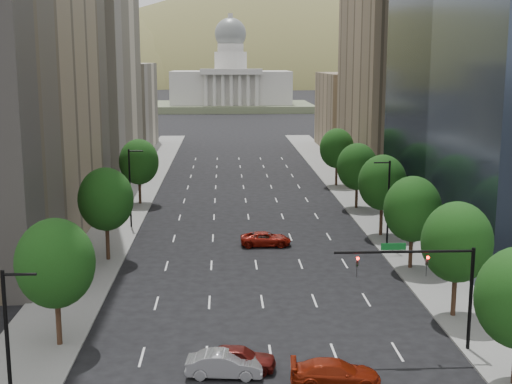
{
  "coord_description": "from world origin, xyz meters",
  "views": [
    {
      "loc": [
        -2.94,
        -12.06,
        18.87
      ],
      "look_at": [
        -0.27,
        44.37,
        8.0
      ],
      "focal_mm": 48.59,
      "sensor_mm": 36.0,
      "label": 1
    }
  ],
  "objects": [
    {
      "name": "tree_right_1",
      "position": [
        14.0,
        36.0,
        5.75
      ],
      "size": [
        5.2,
        5.2,
        8.75
      ],
      "color": "#382316",
      "rests_on": "ground"
    },
    {
      "name": "tree_left_1",
      "position": [
        -14.0,
        52.0,
        5.96
      ],
      "size": [
        5.2,
        5.2,
        8.97
      ],
      "color": "#382316",
      "rests_on": "ground"
    },
    {
      "name": "filler_right",
      "position": [
        25.0,
        133.0,
        8.0
      ],
      "size": [
        14.0,
        26.0,
        16.0
      ],
      "primitive_type": "cube",
      "color": "#8C7759",
      "rests_on": "ground"
    },
    {
      "name": "car_silver",
      "position": [
        -3.0,
        27.0,
        0.77
      ],
      "size": [
        4.77,
        2.04,
        1.53
      ],
      "primitive_type": "imported",
      "rotation": [
        0.0,
        0.0,
        1.48
      ],
      "color": "#A2A2A7",
      "rests_on": "ground"
    },
    {
      "name": "tree_left_2",
      "position": [
        -14.0,
        78.0,
        5.68
      ],
      "size": [
        5.2,
        5.2,
        8.68
      ],
      "color": "#382316",
      "rests_on": "ground"
    },
    {
      "name": "car_red_far",
      "position": [
        1.31,
        56.65,
        0.72
      ],
      "size": [
        5.19,
        2.39,
        1.44
      ],
      "primitive_type": "imported",
      "rotation": [
        0.0,
        0.0,
        1.57
      ],
      "color": "maroon",
      "rests_on": "ground"
    },
    {
      "name": "car_maroon",
      "position": [
        -2.15,
        27.76,
        0.79
      ],
      "size": [
        4.82,
        2.36,
        1.58
      ],
      "primitive_type": "imported",
      "rotation": [
        0.0,
        0.0,
        1.46
      ],
      "color": "#54110E",
      "rests_on": "ground"
    },
    {
      "name": "streetlight_ls",
      "position": [
        -13.44,
        20.0,
        4.84
      ],
      "size": [
        1.7,
        0.2,
        9.0
      ],
      "color": "black",
      "rests_on": "ground"
    },
    {
      "name": "filler_left",
      "position": [
        -25.0,
        136.0,
        9.0
      ],
      "size": [
        14.0,
        26.0,
        18.0
      ],
      "primitive_type": "cube",
      "color": "beige",
      "rests_on": "ground"
    },
    {
      "name": "sidewalk_left",
      "position": [
        -15.5,
        60.0,
        0.07
      ],
      "size": [
        6.0,
        200.0,
        0.15
      ],
      "primitive_type": "cube",
      "color": "slate",
      "rests_on": "ground"
    },
    {
      "name": "midrise_cream_left",
      "position": [
        -25.0,
        103.0,
        17.5
      ],
      "size": [
        14.0,
        30.0,
        35.0
      ],
      "primitive_type": "cube",
      "color": "beige",
      "rests_on": "ground"
    },
    {
      "name": "streetlight_ln",
      "position": [
        -13.44,
        65.0,
        4.84
      ],
      "size": [
        1.7,
        0.2,
        9.0
      ],
      "color": "black",
      "rests_on": "ground"
    },
    {
      "name": "tree_right_2",
      "position": [
        14.0,
        48.0,
        5.6
      ],
      "size": [
        5.2,
        5.2,
        8.61
      ],
      "color": "#382316",
      "rests_on": "ground"
    },
    {
      "name": "foothills",
      "position": [
        34.67,
        599.39,
        -37.78
      ],
      "size": [
        720.0,
        413.0,
        263.0
      ],
      "color": "olive",
      "rests_on": "ground"
    },
    {
      "name": "capitol",
      "position": [
        0.0,
        249.71,
        8.58
      ],
      "size": [
        60.0,
        40.0,
        35.2
      ],
      "color": "#596647",
      "rests_on": "ground"
    },
    {
      "name": "traffic_signal",
      "position": [
        10.53,
        30.0,
        5.17
      ],
      "size": [
        9.12,
        0.4,
        7.38
      ],
      "color": "black",
      "rests_on": "ground"
    },
    {
      "name": "tree_right_5",
      "position": [
        14.0,
        90.0,
        5.75
      ],
      "size": [
        5.2,
        5.2,
        8.75
      ],
      "color": "#382316",
      "rests_on": "ground"
    },
    {
      "name": "streetlight_rn",
      "position": [
        13.44,
        55.0,
        4.84
      ],
      "size": [
        1.7,
        0.2,
        9.0
      ],
      "color": "black",
      "rests_on": "ground"
    },
    {
      "name": "car_red_near",
      "position": [
        3.5,
        25.48,
        0.77
      ],
      "size": [
        5.44,
        2.54,
        1.54
      ],
      "primitive_type": "imported",
      "rotation": [
        0.0,
        0.0,
        1.5
      ],
      "color": "maroon",
      "rests_on": "ground"
    },
    {
      "name": "tree_left_0",
      "position": [
        -14.0,
        32.0,
        5.75
      ],
      "size": [
        5.2,
        5.2,
        8.75
      ],
      "color": "#382316",
      "rests_on": "ground"
    },
    {
      "name": "tree_right_3",
      "position": [
        14.0,
        60.0,
        5.89
      ],
      "size": [
        5.2,
        5.2,
        8.89
      ],
      "color": "#382316",
      "rests_on": "ground"
    },
    {
      "name": "parking_tan_right",
      "position": [
        25.0,
        100.0,
        15.0
      ],
      "size": [
        14.0,
        30.0,
        30.0
      ],
      "primitive_type": "cube",
      "color": "#8C7759",
      "rests_on": "ground"
    },
    {
      "name": "sidewalk_right",
      "position": [
        15.5,
        60.0,
        0.07
      ],
      "size": [
        6.0,
        200.0,
        0.15
      ],
      "primitive_type": "cube",
      "color": "slate",
      "rests_on": "ground"
    },
    {
      "name": "tree_right_4",
      "position": [
        14.0,
        74.0,
        5.46
      ],
      "size": [
        5.2,
        5.2,
        8.46
      ],
      "color": "#382316",
      "rests_on": "ground"
    }
  ]
}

